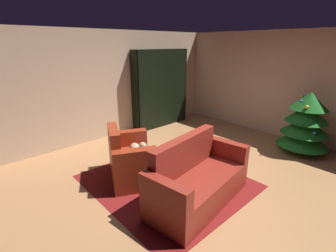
{
  "coord_description": "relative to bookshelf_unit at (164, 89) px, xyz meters",
  "views": [
    {
      "loc": [
        2.5,
        -2.89,
        2.23
      ],
      "look_at": [
        -0.45,
        -0.19,
        0.85
      ],
      "focal_mm": 25.83,
      "sensor_mm": 36.0,
      "label": 1
    }
  ],
  "objects": [
    {
      "name": "decorated_tree",
      "position": [
        3.41,
        0.92,
        -0.35
      ],
      "size": [
        1.02,
        1.02,
        1.3
      ],
      "color": "brown",
      "rests_on": "ground"
    },
    {
      "name": "armchair_red",
      "position": [
        1.83,
        -2.4,
        -0.67
      ],
      "size": [
        1.23,
        1.07,
        0.94
      ],
      "color": "maroon",
      "rests_on": "ground"
    },
    {
      "name": "wall_left",
      "position": [
        -0.23,
        -1.53,
        0.26
      ],
      "size": [
        0.06,
        6.2,
        2.53
      ],
      "primitive_type": "cube",
      "color": "tan",
      "rests_on": "ground"
    },
    {
      "name": "ground_plane",
      "position": [
        2.5,
        -1.53,
        -1.01
      ],
      "size": [
        7.3,
        7.3,
        0.0
      ],
      "primitive_type": "plane",
      "color": "#9E6D44"
    },
    {
      "name": "wall_back",
      "position": [
        2.5,
        1.54,
        0.26
      ],
      "size": [
        5.52,
        0.06,
        2.53
      ],
      "primitive_type": "cube",
      "color": "tan",
      "rests_on": "ground"
    },
    {
      "name": "bottle_on_table",
      "position": [
        2.42,
        -2.07,
        -0.45
      ],
      "size": [
        0.07,
        0.07,
        0.25
      ],
      "color": "#206129",
      "rests_on": "coffee_table"
    },
    {
      "name": "book_stack_on_table",
      "position": [
        2.21,
        -1.89,
        -0.51
      ],
      "size": [
        0.21,
        0.17,
        0.08
      ],
      "color": "#D9C845",
      "rests_on": "coffee_table"
    },
    {
      "name": "area_rug",
      "position": [
        2.34,
        -2.02,
        -1.0
      ],
      "size": [
        2.5,
        2.25,
        0.01
      ],
      "primitive_type": "cube",
      "color": "maroon",
      "rests_on": "ground"
    },
    {
      "name": "couch_red",
      "position": [
        3.02,
        -2.04,
        -0.68
      ],
      "size": [
        0.96,
        1.79,
        0.95
      ],
      "color": "maroon",
      "rests_on": "ground"
    },
    {
      "name": "coffee_table",
      "position": [
        2.25,
        -1.95,
        -0.59
      ],
      "size": [
        0.75,
        0.75,
        0.46
      ],
      "color": "black",
      "rests_on": "ground"
    },
    {
      "name": "bookshelf_unit",
      "position": [
        0.0,
        0.0,
        0.0
      ],
      "size": [
        0.32,
        1.71,
        2.08
      ],
      "color": "black",
      "rests_on": "ground"
    }
  ]
}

